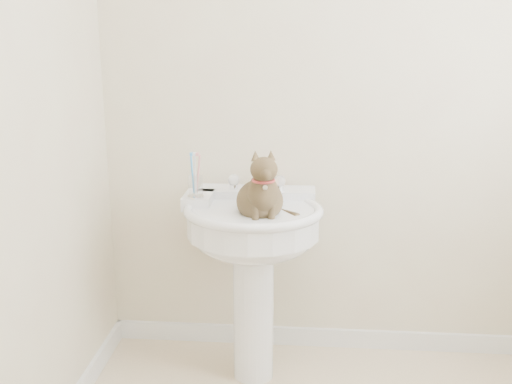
# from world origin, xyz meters

# --- Properties ---
(wall_back) EXTENTS (2.20, 0.00, 2.50)m
(wall_back) POSITION_xyz_m (0.00, 1.10, 1.25)
(wall_back) COLOR beige
(wall_back) RESTS_ON ground
(baseboard_back) EXTENTS (2.20, 0.02, 0.09)m
(baseboard_back) POSITION_xyz_m (0.00, 1.09, 0.04)
(baseboard_back) COLOR white
(baseboard_back) RESTS_ON floor
(pedestal_sink) EXTENTS (0.59, 0.58, 0.81)m
(pedestal_sink) POSITION_xyz_m (-0.40, 0.81, 0.64)
(pedestal_sink) COLOR white
(pedestal_sink) RESTS_ON floor
(faucet) EXTENTS (0.28, 0.12, 0.14)m
(faucet) POSITION_xyz_m (-0.40, 0.95, 0.85)
(faucet) COLOR silver
(faucet) RESTS_ON pedestal_sink
(soap_bar) EXTENTS (0.10, 0.08, 0.03)m
(soap_bar) POSITION_xyz_m (-0.35, 1.04, 0.82)
(soap_bar) COLOR orange
(soap_bar) RESTS_ON pedestal_sink
(toothbrush_cup) EXTENTS (0.07, 0.07, 0.18)m
(toothbrush_cup) POSITION_xyz_m (-0.64, 0.83, 0.86)
(toothbrush_cup) COLOR silver
(toothbrush_cup) RESTS_ON pedestal_sink
(cat) EXTENTS (0.21, 0.26, 0.38)m
(cat) POSITION_xyz_m (-0.36, 0.74, 0.85)
(cat) COLOR brown
(cat) RESTS_ON pedestal_sink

